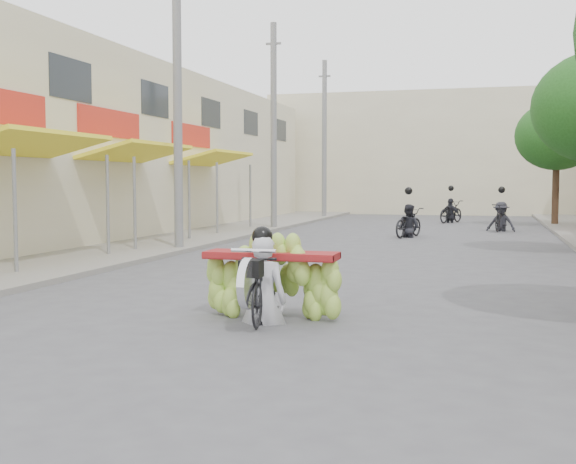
# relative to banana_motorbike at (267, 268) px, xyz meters

# --- Properties ---
(ground) EXTENTS (120.00, 120.00, 0.00)m
(ground) POSITION_rel_banana_motorbike_xyz_m (0.20, -3.30, -0.73)
(ground) COLOR #504F54
(ground) RESTS_ON ground
(sidewalk_left) EXTENTS (4.00, 60.00, 0.12)m
(sidewalk_left) POSITION_rel_banana_motorbike_xyz_m (-6.80, 11.70, -0.67)
(sidewalk_left) COLOR gray
(sidewalk_left) RESTS_ON ground
(shophouse_row_left) EXTENTS (9.77, 40.00, 6.00)m
(shophouse_row_left) POSITION_rel_banana_motorbike_xyz_m (-11.78, 10.68, 2.27)
(shophouse_row_left) COLOR beige
(shophouse_row_left) RESTS_ON ground
(far_building) EXTENTS (20.00, 6.00, 7.00)m
(far_building) POSITION_rel_banana_motorbike_xyz_m (0.20, 34.70, 2.77)
(far_building) COLOR beige
(far_building) RESTS_ON ground
(utility_pole_mid) EXTENTS (0.60, 0.24, 8.00)m
(utility_pole_mid) POSITION_rel_banana_motorbike_xyz_m (-5.20, 8.70, 3.29)
(utility_pole_mid) COLOR slate
(utility_pole_mid) RESTS_ON ground
(utility_pole_far) EXTENTS (0.60, 0.24, 8.00)m
(utility_pole_far) POSITION_rel_banana_motorbike_xyz_m (-5.20, 17.70, 3.29)
(utility_pole_far) COLOR slate
(utility_pole_far) RESTS_ON ground
(utility_pole_back) EXTENTS (0.60, 0.24, 8.00)m
(utility_pole_back) POSITION_rel_banana_motorbike_xyz_m (-5.20, 26.70, 3.29)
(utility_pole_back) COLOR slate
(utility_pole_back) RESTS_ON ground
(street_tree_far) EXTENTS (3.40, 3.40, 5.25)m
(street_tree_far) POSITION_rel_banana_motorbike_xyz_m (5.60, 22.70, 3.05)
(street_tree_far) COLOR #3A2719
(street_tree_far) RESTS_ON ground
(banana_motorbike) EXTENTS (2.20, 1.83, 2.22)m
(banana_motorbike) POSITION_rel_banana_motorbike_xyz_m (0.00, 0.00, 0.00)
(banana_motorbike) COLOR black
(banana_motorbike) RESTS_ON ground
(bg_motorbike_a) EXTENTS (1.19, 1.88, 1.95)m
(bg_motorbike_a) POSITION_rel_banana_motorbike_xyz_m (0.29, 15.29, -0.01)
(bg_motorbike_a) COLOR black
(bg_motorbike_a) RESTS_ON ground
(bg_motorbike_b) EXTENTS (1.15, 1.95, 1.95)m
(bg_motorbike_b) POSITION_rel_banana_motorbike_xyz_m (3.38, 19.08, 0.09)
(bg_motorbike_b) COLOR black
(bg_motorbike_b) RESTS_ON ground
(bg_motorbike_c) EXTENTS (1.39, 1.92, 1.95)m
(bg_motorbike_c) POSITION_rel_banana_motorbike_xyz_m (1.25, 24.38, 0.04)
(bg_motorbike_c) COLOR black
(bg_motorbike_c) RESTS_ON ground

